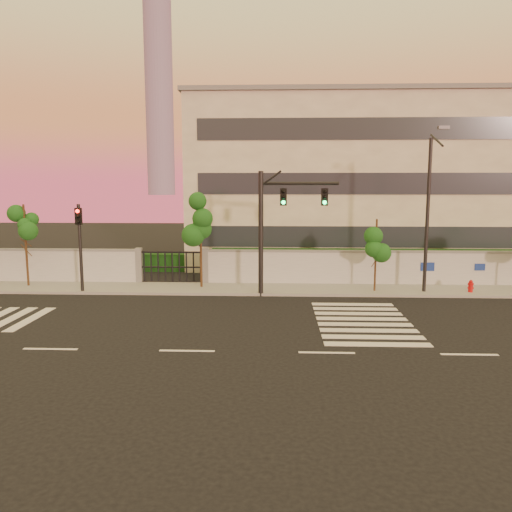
# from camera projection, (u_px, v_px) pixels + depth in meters

# --- Properties ---
(ground) EXTENTS (120.00, 120.00, 0.00)m
(ground) POSITION_uv_depth(u_px,v_px,m) (187.00, 351.00, 17.91)
(ground) COLOR black
(ground) RESTS_ON ground
(sidewalk) EXTENTS (60.00, 3.00, 0.15)m
(sidewalk) POSITION_uv_depth(u_px,v_px,m) (220.00, 289.00, 28.29)
(sidewalk) COLOR gray
(sidewalk) RESTS_ON ground
(perimeter_wall) EXTENTS (60.00, 0.36, 2.20)m
(perimeter_wall) POSITION_uv_depth(u_px,v_px,m) (224.00, 267.00, 29.63)
(perimeter_wall) COLOR #A9ABB0
(perimeter_wall) RESTS_ON ground
(hedge_row) EXTENTS (41.00, 4.25, 1.80)m
(hedge_row) POSITION_uv_depth(u_px,v_px,m) (245.00, 264.00, 32.33)
(hedge_row) COLOR black
(hedge_row) RESTS_ON ground
(institutional_building) EXTENTS (24.40, 12.40, 12.25)m
(institutional_building) POSITION_uv_depth(u_px,v_px,m) (352.00, 182.00, 38.44)
(institutional_building) COLOR #B7B19B
(institutional_building) RESTS_ON ground
(distant_skyscraper) EXTENTS (16.00, 16.00, 118.00)m
(distant_skyscraper) POSITION_uv_depth(u_px,v_px,m) (159.00, 87.00, 288.65)
(distant_skyscraper) COLOR slate
(distant_skyscraper) RESTS_ON ground
(road_markings) EXTENTS (57.00, 7.62, 0.02)m
(road_markings) POSITION_uv_depth(u_px,v_px,m) (166.00, 322.00, 21.69)
(road_markings) COLOR silver
(road_markings) RESTS_ON ground
(street_tree_c) EXTENTS (1.48, 1.18, 4.83)m
(street_tree_c) POSITION_uv_depth(u_px,v_px,m) (25.00, 227.00, 28.41)
(street_tree_c) COLOR #382314
(street_tree_c) RESTS_ON ground
(street_tree_d) EXTENTS (1.58, 1.25, 5.30)m
(street_tree_d) POSITION_uv_depth(u_px,v_px,m) (201.00, 221.00, 27.98)
(street_tree_d) COLOR #382314
(street_tree_d) RESTS_ON ground
(street_tree_e) EXTENTS (1.31, 1.04, 4.09)m
(street_tree_e) POSITION_uv_depth(u_px,v_px,m) (377.00, 239.00, 27.03)
(street_tree_e) COLOR #382314
(street_tree_e) RESTS_ON ground
(traffic_signal_main) EXTENTS (4.14, 1.30, 6.63)m
(traffic_signal_main) POSITION_uv_depth(u_px,v_px,m) (277.00, 218.00, 26.20)
(traffic_signal_main) COLOR black
(traffic_signal_main) RESTS_ON ground
(traffic_signal_secondary) EXTENTS (0.38, 0.36, 4.90)m
(traffic_signal_secondary) POSITION_uv_depth(u_px,v_px,m) (80.00, 237.00, 26.95)
(traffic_signal_secondary) COLOR black
(traffic_signal_secondary) RESTS_ON ground
(streetlight_east) EXTENTS (0.52, 2.11, 8.76)m
(streetlight_east) POSITION_uv_depth(u_px,v_px,m) (429.00, 207.00, 26.43)
(streetlight_east) COLOR black
(streetlight_east) RESTS_ON ground
(fire_hydrant) EXTENTS (0.32, 0.30, 0.82)m
(fire_hydrant) POSITION_uv_depth(u_px,v_px,m) (471.00, 287.00, 27.03)
(fire_hydrant) COLOR #B50C0E
(fire_hydrant) RESTS_ON ground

